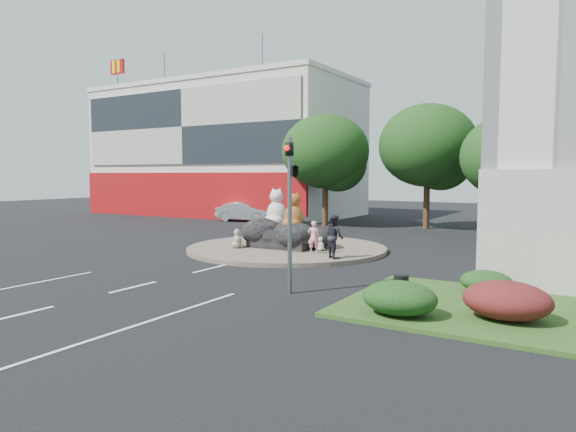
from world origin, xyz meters
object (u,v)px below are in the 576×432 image
kitten_calico (237,238)px  parked_car (246,212)px  kitten_white (320,244)px  cat_tabby (294,211)px  cat_white (277,207)px  pedestrian_dark (334,236)px  litter_bin (401,288)px  pedestrian_pink (314,237)px

kitten_calico → parked_car: size_ratio=0.20×
kitten_white → parked_car: (-13.33, 12.32, 0.24)m
parked_car → cat_tabby: bearing=-146.3°
cat_white → kitten_calico: cat_white is taller
pedestrian_dark → litter_bin: (4.91, -5.55, -0.64)m
kitten_white → parked_car: 18.16m
cat_tabby → kitten_white: (1.52, -0.12, -1.49)m
cat_tabby → parked_car: size_ratio=0.40×
pedestrian_pink → litter_bin: size_ratio=1.95×
pedestrian_pink → litter_bin: pedestrian_pink is taller
pedestrian_pink → cat_white: bearing=-54.1°
kitten_calico → litter_bin: bearing=-3.1°
kitten_calico → pedestrian_pink: bearing=32.0°
pedestrian_dark → pedestrian_pink: bearing=11.5°
kitten_calico → parked_car: (-9.36, 13.57, 0.10)m
cat_white → litter_bin: size_ratio=2.67×
pedestrian_dark → parked_car: size_ratio=0.40×
pedestrian_pink → pedestrian_dark: 1.56m
cat_tabby → litter_bin: 10.80m
cat_white → kitten_calico: (-1.02, -2.04, -1.44)m
kitten_white → litter_bin: (6.40, -7.06, -0.05)m
cat_white → kitten_white: cat_white is taller
cat_white → parked_car: size_ratio=0.43×
cat_white → kitten_white: 3.44m
cat_tabby → pedestrian_dark: (3.01, -1.63, -0.90)m
kitten_calico → litter_bin: 11.89m
kitten_white → pedestrian_dark: bearing=-81.5°
kitten_white → litter_bin: kitten_white is taller
cat_white → pedestrian_dark: 5.11m
kitten_white → litter_bin: 9.53m
cat_tabby → pedestrian_pink: cat_tabby is taller
kitten_calico → kitten_white: 4.17m
cat_tabby → pedestrian_pink: 2.18m
cat_tabby → kitten_calico: bearing=-160.5°
litter_bin → kitten_white: bearing=132.2°
kitten_white → cat_white: bearing=128.9°
cat_white → cat_tabby: (1.44, -0.67, -0.08)m
pedestrian_dark → parked_car: 20.28m
kitten_calico → litter_bin: (10.37, -5.81, -0.19)m
kitten_calico → cat_tabby: bearing=55.2°
pedestrian_dark → cat_tabby: bearing=9.3°
pedestrian_pink → pedestrian_dark: (1.39, -0.68, 0.20)m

